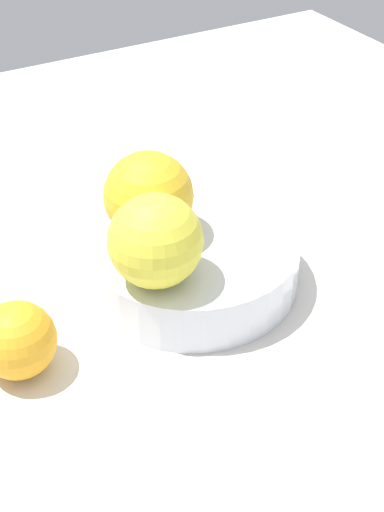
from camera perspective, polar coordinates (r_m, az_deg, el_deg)
The scene contains 5 objects.
ground_plane at distance 66.91cm, azimuth 0.00°, elevation -2.60°, with size 110.00×110.00×2.00cm, color silver.
fruit_bowl at distance 64.91cm, azimuth 0.00°, elevation -0.41°, with size 19.06×19.06×4.67cm.
orange_in_bowl_0 at distance 56.76cm, azimuth -2.90°, elevation 1.20°, with size 7.65×7.65×7.65cm, color yellow.
orange_in_bowl_1 at distance 62.11cm, azimuth -3.44°, elevation 4.74°, with size 7.79×7.79×7.79cm, color yellow.
orange_loose_0 at distance 57.48cm, azimuth -13.60°, elevation -6.45°, with size 6.18×6.18×6.18cm, color #F9A823.
Camera 1 is at (-44.84, 25.37, 41.70)cm, focal length 50.83 mm.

